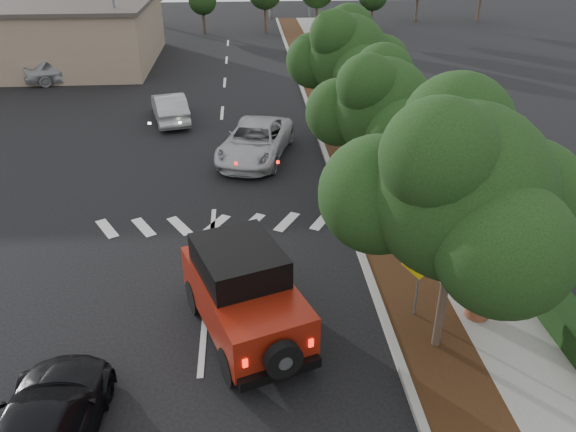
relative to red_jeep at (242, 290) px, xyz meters
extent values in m
plane|color=black|center=(-0.99, -0.58, -1.18)|extent=(120.00, 120.00, 0.00)
cube|color=#9E9B93|center=(3.61, 11.42, -1.10)|extent=(0.20, 70.00, 0.15)
cube|color=black|center=(4.61, 11.42, -1.12)|extent=(1.80, 70.00, 0.12)
cube|color=gray|center=(6.51, 11.42, -1.12)|extent=(2.00, 70.00, 0.12)
cube|color=black|center=(7.91, 11.42, -0.78)|extent=(0.80, 70.00, 0.80)
cylinder|color=black|center=(-1.21, 0.82, -0.73)|extent=(0.59, 0.94, 0.89)
cylinder|color=black|center=(0.41, 1.40, -0.73)|extent=(0.59, 0.94, 0.89)
cylinder|color=black|center=(-0.27, -1.81, -0.73)|extent=(0.59, 0.94, 0.89)
cylinder|color=black|center=(1.36, -1.22, -0.73)|extent=(0.59, 0.94, 0.89)
cube|color=maroon|center=(0.07, -0.20, -0.12)|extent=(3.26, 4.53, 1.11)
cube|color=black|center=(-0.04, 0.11, 0.79)|extent=(2.49, 2.74, 0.71)
cube|color=maroon|center=(-0.45, 1.26, -0.21)|extent=(2.04, 1.67, 0.91)
cube|color=black|center=(0.80, -2.22, -0.62)|extent=(1.85, 0.83, 0.24)
cylinder|color=black|center=(0.85, -2.36, -0.12)|extent=(0.88, 0.51, 0.84)
cube|color=#FF190C|center=(0.06, -2.41, -0.12)|extent=(0.12, 0.08, 0.20)
cube|color=#FF190C|center=(1.49, -1.90, -0.12)|extent=(0.12, 0.08, 0.20)
imported|color=#B1B4B9|center=(0.61, 11.21, -0.44)|extent=(3.80, 5.80, 1.48)
imported|color=#9EA2A6|center=(-3.52, 16.33, -0.47)|extent=(2.42, 4.49, 1.41)
imported|color=#9A9DA1|center=(-10.67, 24.34, -0.35)|extent=(5.25, 3.43, 1.66)
cylinder|color=slate|center=(4.41, 0.07, -0.12)|extent=(0.06, 0.06, 1.90)
cube|color=yellow|center=(4.41, 0.05, 0.52)|extent=(0.97, 0.04, 0.97)
cube|color=black|center=(4.41, 0.03, 0.61)|extent=(0.31, 0.01, 0.07)
cube|color=black|center=(4.41, 0.03, 0.43)|extent=(0.27, 0.01, 0.07)
cylinder|color=brown|center=(5.99, -0.11, -0.75)|extent=(0.64, 0.64, 0.60)
sphere|color=black|center=(5.99, -0.11, -0.18)|extent=(0.75, 0.75, 0.75)
imported|color=black|center=(5.99, -0.11, -0.09)|extent=(0.67, 0.60, 0.71)
camera|label=1|loc=(0.27, -11.18, 8.07)|focal=35.00mm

